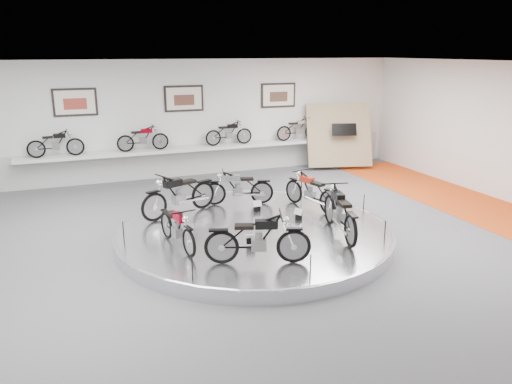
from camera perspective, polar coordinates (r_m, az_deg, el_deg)
name	(u,v)px	position (r m, az deg, el deg)	size (l,w,h in m)	color
floor	(259,244)	(11.49, 0.33, -5.97)	(16.00, 16.00, 0.00)	#4E4E51
ceiling	(259,64)	(10.66, 0.37, 14.40)	(16.00, 16.00, 0.00)	white
wall_back	(185,119)	(17.51, -8.17, 8.26)	(16.00, 16.00, 0.00)	silver
orange_carpet_strip	(487,211)	(15.21, 24.93, -1.95)	(2.40, 12.60, 0.01)	red
dado_band	(186,160)	(17.74, -7.97, 3.61)	(15.68, 0.04, 1.10)	#BCBCBA
display_platform	(254,234)	(11.69, -0.20, -4.78)	(6.40, 6.40, 0.30)	silver
platform_rim	(254,229)	(11.65, -0.21, -4.23)	(6.40, 6.40, 0.10)	#B2B2BA
shelf	(188,149)	(17.38, -7.81, 4.88)	(11.00, 0.55, 0.10)	silver
poster_left	(75,102)	(16.95, -19.98, 9.62)	(1.35, 0.06, 0.88)	silver
poster_center	(184,99)	(17.40, -8.23, 10.53)	(1.35, 0.06, 0.88)	silver
poster_right	(278,95)	(18.50, 2.57, 10.99)	(1.35, 0.06, 0.88)	silver
display_panel	(339,135)	(18.87, 9.47, 6.45)	(2.40, 0.12, 2.40)	#9B8265
shelf_bike_a	(56,145)	(16.86, -21.92, 4.97)	(1.22, 0.42, 0.73)	black
shelf_bike_b	(143,140)	(17.03, -12.80, 5.83)	(1.22, 0.42, 0.73)	maroon
shelf_bike_c	(229,135)	(17.71, -3.11, 6.57)	(1.22, 0.42, 0.73)	black
shelf_bike_d	(298,130)	(18.71, 4.83, 7.04)	(1.22, 0.42, 0.73)	#A6A6AA
bike_a	(311,191)	(12.95, 6.28, 0.14)	(1.64, 0.58, 0.97)	red
bike_b	(238,187)	(13.25, -2.05, 0.53)	(1.60, 0.56, 0.94)	#A6A6AA
bike_c	(179,194)	(12.52, -8.77, -0.21)	(1.85, 0.65, 1.09)	black
bike_d	(177,227)	(10.49, -9.02, -3.95)	(1.53, 0.54, 0.90)	maroon
bike_e	(258,238)	(9.57, 0.20, -5.33)	(1.75, 0.62, 1.03)	black
bike_f	(340,212)	(11.17, 9.57, -2.23)	(1.85, 0.65, 1.09)	black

